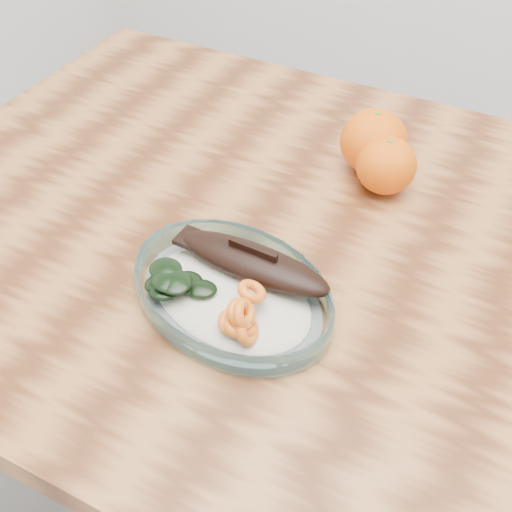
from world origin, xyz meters
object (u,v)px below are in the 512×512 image
Objects in this scene: orange_left at (374,142)px; orange_right at (386,165)px; dining_table at (325,301)px; plated_meal at (232,290)px.

orange_left reaches higher than orange_right.
dining_table is at bearing -85.87° from orange_left.
orange_left is at bearing 129.98° from orange_right.
orange_right is at bearing 82.30° from dining_table.
orange_left reaches higher than dining_table.
dining_table is 13.05× the size of orange_left.
orange_right reaches higher than dining_table.
dining_table is 0.19m from plated_meal.
orange_left is at bearing 94.13° from dining_table.
orange_right is (0.03, -0.04, -0.01)m from orange_left.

